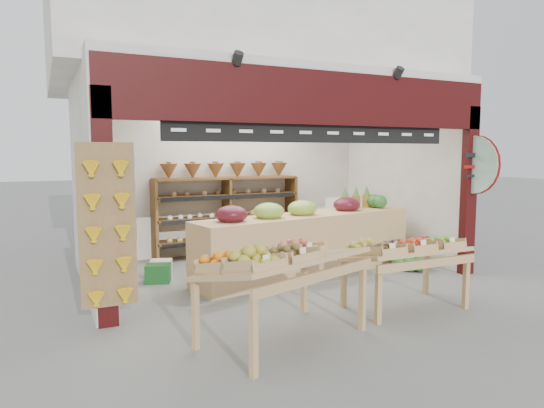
{
  "coord_description": "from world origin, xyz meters",
  "views": [
    {
      "loc": [
        -3.36,
        -6.61,
        1.94
      ],
      "look_at": [
        -0.3,
        -0.2,
        1.18
      ],
      "focal_mm": 32.0,
      "sensor_mm": 36.0,
      "label": 1
    }
  ],
  "objects_px": {
    "display_table_left": "(273,261)",
    "watermelon_pile": "(410,258)",
    "refrigerator": "(106,213)",
    "display_table_right": "(406,250)",
    "back_shelving": "(227,196)",
    "cardboard_stack": "(139,266)",
    "mid_counter": "(306,242)"
  },
  "relations": [
    {
      "from": "display_table_left",
      "to": "watermelon_pile",
      "type": "xyz_separation_m",
      "value": [
        3.41,
        1.83,
        -0.67
      ]
    },
    {
      "from": "refrigerator",
      "to": "watermelon_pile",
      "type": "height_order",
      "value": "refrigerator"
    },
    {
      "from": "display_table_right",
      "to": "watermelon_pile",
      "type": "height_order",
      "value": "display_table_right"
    },
    {
      "from": "refrigerator",
      "to": "watermelon_pile",
      "type": "xyz_separation_m",
      "value": [
        4.54,
        -2.28,
        -0.75
      ]
    },
    {
      "from": "back_shelving",
      "to": "cardboard_stack",
      "type": "height_order",
      "value": "back_shelving"
    },
    {
      "from": "cardboard_stack",
      "to": "mid_counter",
      "type": "relative_size",
      "value": 0.26
    },
    {
      "from": "back_shelving",
      "to": "refrigerator",
      "type": "relative_size",
      "value": 1.5
    },
    {
      "from": "watermelon_pile",
      "to": "cardboard_stack",
      "type": "bearing_deg",
      "value": 163.9
    },
    {
      "from": "cardboard_stack",
      "to": "display_table_right",
      "type": "height_order",
      "value": "display_table_right"
    },
    {
      "from": "refrigerator",
      "to": "display_table_right",
      "type": "distance_m",
      "value": 4.92
    },
    {
      "from": "back_shelving",
      "to": "cardboard_stack",
      "type": "relative_size",
      "value": 2.67
    },
    {
      "from": "cardboard_stack",
      "to": "display_table_left",
      "type": "xyz_separation_m",
      "value": [
        0.8,
        -3.04,
        0.63
      ]
    },
    {
      "from": "refrigerator",
      "to": "watermelon_pile",
      "type": "relative_size",
      "value": 2.76
    },
    {
      "from": "display_table_left",
      "to": "watermelon_pile",
      "type": "bearing_deg",
      "value": 28.19
    },
    {
      "from": "mid_counter",
      "to": "watermelon_pile",
      "type": "xyz_separation_m",
      "value": [
        1.73,
        -0.46,
        -0.35
      ]
    },
    {
      "from": "cardboard_stack",
      "to": "display_table_left",
      "type": "relative_size",
      "value": 0.54
    },
    {
      "from": "display_table_left",
      "to": "back_shelving",
      "type": "bearing_deg",
      "value": 75.87
    },
    {
      "from": "display_table_right",
      "to": "watermelon_pile",
      "type": "relative_size",
      "value": 2.17
    },
    {
      "from": "refrigerator",
      "to": "watermelon_pile",
      "type": "bearing_deg",
      "value": -42.37
    },
    {
      "from": "back_shelving",
      "to": "refrigerator",
      "type": "bearing_deg",
      "value": -176.53
    },
    {
      "from": "watermelon_pile",
      "to": "back_shelving",
      "type": "bearing_deg",
      "value": 134.09
    },
    {
      "from": "refrigerator",
      "to": "mid_counter",
      "type": "xyz_separation_m",
      "value": [
        2.81,
        -1.83,
        -0.4
      ]
    },
    {
      "from": "back_shelving",
      "to": "display_table_left",
      "type": "xyz_separation_m",
      "value": [
        -1.07,
        -4.25,
        -0.28
      ]
    },
    {
      "from": "cardboard_stack",
      "to": "display_table_left",
      "type": "distance_m",
      "value": 3.21
    },
    {
      "from": "refrigerator",
      "to": "mid_counter",
      "type": "bearing_deg",
      "value": -48.67
    },
    {
      "from": "refrigerator",
      "to": "mid_counter",
      "type": "relative_size",
      "value": 0.47
    },
    {
      "from": "mid_counter",
      "to": "refrigerator",
      "type": "bearing_deg",
      "value": 146.97
    },
    {
      "from": "back_shelving",
      "to": "display_table_right",
      "type": "relative_size",
      "value": 1.9
    },
    {
      "from": "mid_counter",
      "to": "watermelon_pile",
      "type": "bearing_deg",
      "value": -14.85
    },
    {
      "from": "mid_counter",
      "to": "display_table_left",
      "type": "distance_m",
      "value": 2.86
    },
    {
      "from": "cardboard_stack",
      "to": "refrigerator",
      "type": "bearing_deg",
      "value": 106.91
    },
    {
      "from": "display_table_left",
      "to": "mid_counter",
      "type": "bearing_deg",
      "value": 53.62
    }
  ]
}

